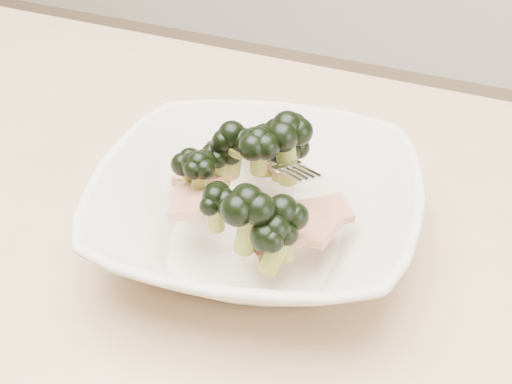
# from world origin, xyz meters

# --- Properties ---
(dining_table) EXTENTS (1.20, 0.80, 0.75)m
(dining_table) POSITION_xyz_m (0.00, 0.00, 0.65)
(dining_table) COLOR tan
(dining_table) RESTS_ON ground
(broccoli_dish) EXTENTS (0.31, 0.31, 0.11)m
(broccoli_dish) POSITION_xyz_m (0.12, 0.07, 0.79)
(broccoli_dish) COLOR beige
(broccoli_dish) RESTS_ON dining_table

